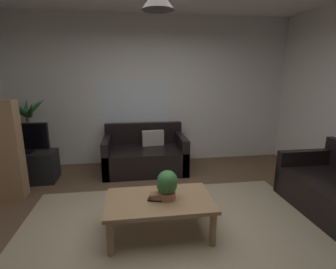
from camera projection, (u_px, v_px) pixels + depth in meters
The scene contains 15 objects.
floor at pixel (172, 231), 2.90m from camera, with size 5.34×4.82×0.02m, color brown.
rug at pixel (175, 241), 2.70m from camera, with size 3.47×2.65×0.01m, color tan.
wall_back at pixel (152, 91), 4.92m from camera, with size 5.46×0.06×2.79m, color silver.
window_pane at pixel (134, 106), 4.90m from camera, with size 1.37×0.01×1.00m, color white.
couch_under_window at pixel (145, 156), 4.64m from camera, with size 1.45×0.88×0.82m.
coffee_table at pixel (160, 204), 2.77m from camera, with size 1.15×0.69×0.42m.
book_on_table_0 at pixel (155, 199), 2.74m from camera, with size 0.15×0.10×0.02m, color black.
book_on_table_1 at pixel (157, 197), 2.73m from camera, with size 0.11×0.10×0.03m, color #99663F.
book_on_table_2 at pixel (157, 195), 2.72m from camera, with size 0.14×0.10×0.03m, color #99663F.
remote_on_table_0 at pixel (166, 199), 2.73m from camera, with size 0.05×0.16×0.02m, color black.
remote_on_table_1 at pixel (167, 192), 2.88m from camera, with size 0.05×0.16×0.02m, color black.
potted_plant_on_table at pixel (167, 184), 2.71m from camera, with size 0.22×0.26×0.33m.
tv_stand at pixel (28, 167), 4.15m from camera, with size 0.90×0.44×0.50m, color black.
tv at pixel (23, 138), 4.01m from camera, with size 0.77×0.16×0.48m.
potted_palm_corner at pixel (29, 137), 4.44m from camera, with size 0.78×0.78×1.36m.
Camera 1 is at (-0.40, -2.53, 1.74)m, focal length 27.23 mm.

